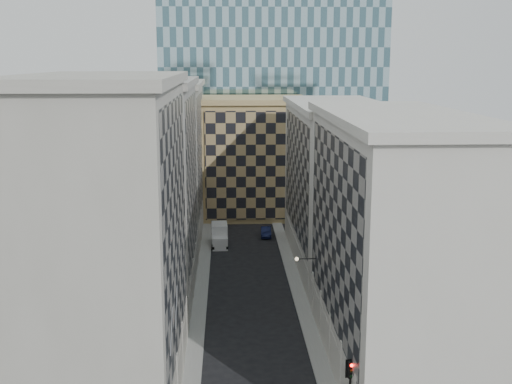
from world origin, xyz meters
name	(u,v)px	position (x,y,z in m)	size (l,w,h in m)	color
sidewalk_west	(200,299)	(-5.25, 30.00, 0.07)	(1.50, 100.00, 0.15)	gray
sidewalk_east	(300,297)	(5.25, 30.00, 0.07)	(1.50, 100.00, 0.15)	gray
bldg_left_a	(108,242)	(-10.88, 11.00, 11.82)	(10.80, 22.80, 23.70)	#A5A194
bldg_left_b	(146,188)	(-10.88, 33.00, 11.32)	(10.80, 22.80, 22.70)	gray
bldg_left_c	(165,161)	(-10.88, 55.00, 10.83)	(10.80, 22.80, 21.70)	#A5A194
bldg_right_a	(393,243)	(10.88, 15.00, 10.32)	(10.80, 26.80, 20.70)	beige
bldg_right_b	(336,184)	(10.89, 42.00, 9.85)	(10.80, 28.80, 19.70)	beige
tan_block	(254,156)	(2.00, 67.90, 9.44)	(16.80, 14.80, 18.80)	tan
church_tower	(239,46)	(0.00, 82.00, 26.95)	(7.20, 7.20, 51.50)	#2B2621
flagpoles_left	(174,319)	(-5.90, 6.00, 8.00)	(0.10, 6.33, 2.33)	gray
bracket_lamp	(299,259)	(4.38, 24.00, 6.20)	(1.98, 0.36, 0.36)	black
traffic_light	(350,379)	(5.90, 5.86, 3.50)	(0.59, 0.54, 4.67)	black
box_truck	(220,236)	(-3.40, 49.90, 1.24)	(2.31, 5.27, 2.85)	silver
dark_car	(266,232)	(3.13, 54.02, 0.68)	(1.44, 4.12, 1.36)	#0E1435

